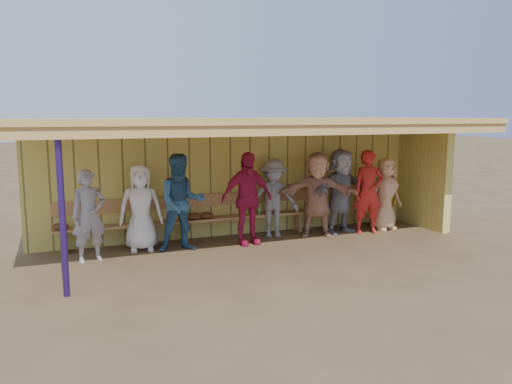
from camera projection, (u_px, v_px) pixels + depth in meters
ground at (263, 248)px, 9.71m from camera, size 90.00×90.00×0.00m
player_a at (89, 216)px, 8.70m from camera, size 0.66×0.50×1.63m
player_b at (141, 208)px, 9.43m from camera, size 0.87×0.62×1.65m
player_c at (182, 203)px, 9.39m from camera, size 0.93×0.74×1.85m
player_d at (247, 198)px, 9.86m from camera, size 1.12×0.55×1.85m
player_e at (273, 198)px, 10.54m from camera, size 1.19×0.87×1.65m
player_f at (317, 194)px, 10.53m from camera, size 1.74×1.15×1.80m
player_g at (368, 192)px, 10.81m from camera, size 0.75×0.59×1.82m
player_h at (385, 194)px, 11.15m from camera, size 0.85×0.62×1.62m
player_extra at (341, 191)px, 10.81m from camera, size 1.80×0.95×1.86m
dugout_structure at (268, 158)px, 10.22m from camera, size 8.80×3.20×2.50m
bench at (243, 211)px, 10.65m from camera, size 7.60×0.34×0.93m
dugout_equipment at (202, 217)px, 10.19m from camera, size 7.51×0.62×0.80m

